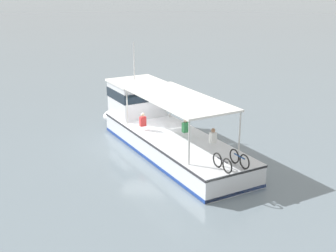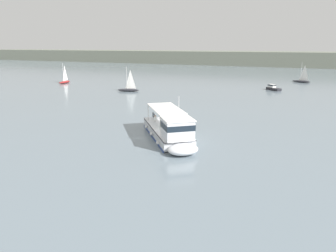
{
  "view_description": "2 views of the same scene",
  "coord_description": "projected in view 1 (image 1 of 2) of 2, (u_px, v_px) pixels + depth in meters",
  "views": [
    {
      "loc": [
        -5.23,
        22.28,
        8.72
      ],
      "look_at": [
        -1.39,
        0.57,
        1.4
      ],
      "focal_mm": 46.97,
      "sensor_mm": 36.0,
      "label": 1
    },
    {
      "loc": [
        12.58,
        -29.56,
        9.97
      ],
      "look_at": [
        -1.39,
        0.57,
        1.4
      ],
      "focal_mm": 33.66,
      "sensor_mm": 36.0,
      "label": 2
    }
  ],
  "objects": [
    {
      "name": "ground_plane",
      "position": [
        145.0,
        145.0,
        24.43
      ],
      "size": [
        400.0,
        400.0,
        0.0
      ],
      "primitive_type": "plane",
      "color": "slate"
    },
    {
      "name": "ferry_main",
      "position": [
        159.0,
        128.0,
        24.2
      ],
      "size": [
        10.43,
        11.81,
        5.32
      ],
      "color": "silver",
      "rests_on": "ground"
    }
  ]
}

